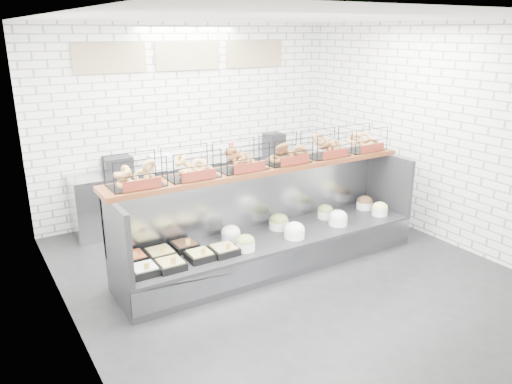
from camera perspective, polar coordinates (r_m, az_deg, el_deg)
ground at (r=6.30m, az=3.42°, el=-9.19°), size 5.50×5.50×0.00m
room_shell at (r=6.16m, az=0.55°, el=10.37°), size 5.02×5.51×3.01m
display_case at (r=6.41m, az=1.64°, el=-5.42°), size 4.00×0.90×1.20m
bagel_shelf at (r=6.22m, az=0.94°, el=4.15°), size 4.10×0.50×0.40m
prep_counter at (r=8.08m, az=-6.39°, el=0.57°), size 4.00×0.60×1.20m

